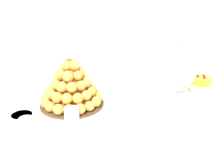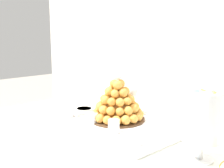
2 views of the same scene
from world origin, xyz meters
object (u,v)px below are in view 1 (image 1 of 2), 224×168
serving_tray (83,107)px  wine_glass (56,70)px  croquembouche (71,85)px  dessert_cup_centre (111,106)px  fruit_tart_plate (201,83)px  creme_brulee_ramekin (22,117)px  dessert_cup_left (27,125)px  dessert_cup_mid_right (144,102)px  macaron_goblet (181,62)px  dessert_cup_mid_left (72,115)px

serving_tray → wine_glass: 0.21m
croquembouche → dessert_cup_centre: 0.19m
serving_tray → dessert_cup_centre: 0.13m
fruit_tart_plate → creme_brulee_ramekin: bearing=-179.5°
dessert_cup_left → dessert_cup_mid_right: 0.48m
creme_brulee_ramekin → fruit_tart_plate: bearing=0.5°
dessert_cup_centre → wine_glass: size_ratio=0.34×
dessert_cup_mid_right → wine_glass: 0.41m
dessert_cup_mid_right → dessert_cup_centre: bearing=176.0°
serving_tray → dessert_cup_centre: dessert_cup_centre is taller
dessert_cup_centre → dessert_cup_mid_right: 0.15m
creme_brulee_ramekin → macaron_goblet: 0.72m
dessert_cup_centre → fruit_tart_plate: (0.54, 0.09, -0.02)m
macaron_goblet → fruit_tart_plate: bearing=11.5°
dessert_cup_mid_right → macaron_goblet: 0.27m
croquembouche → fruit_tart_plate: bearing=-3.4°
macaron_goblet → fruit_tart_plate: size_ratio=1.26×
dessert_cup_mid_left → wine_glass: bearing=86.9°
croquembouche → macaron_goblet: size_ratio=1.04×
dessert_cup_mid_left → wine_glass: 0.28m
fruit_tart_plate → wine_glass: 0.72m
dessert_cup_mid_right → fruit_tart_plate: dessert_cup_mid_right is taller
croquembouche → dessert_cup_mid_right: 0.31m
dessert_cup_left → macaron_goblet: (0.71, 0.07, 0.12)m
dessert_cup_centre → dessert_cup_mid_left: bearing=178.4°
serving_tray → dessert_cup_centre: size_ratio=11.42×
serving_tray → wine_glass: (-0.06, 0.17, 0.12)m
serving_tray → creme_brulee_ramekin: (-0.25, -0.01, 0.02)m
dessert_cup_left → dessert_cup_mid_right: (0.48, -0.00, -0.00)m
dessert_cup_mid_left → dessert_cup_centre: (0.16, -0.00, 0.00)m
croquembouche → dessert_cup_centre: bearing=-47.6°
dessert_cup_centre → fruit_tart_plate: bearing=9.6°
creme_brulee_ramekin → wine_glass: 0.28m
dessert_cup_centre → wine_glass: bearing=118.9°
serving_tray → creme_brulee_ramekin: bearing=-177.3°
creme_brulee_ramekin → fruit_tart_plate: 0.88m
dessert_cup_left → fruit_tart_plate: 0.88m
dessert_cup_centre → serving_tray: bearing=131.1°
dessert_cup_left → macaron_goblet: 0.72m
dessert_cup_mid_left → macaron_goblet: bearing=5.7°
serving_tray → dessert_cup_mid_right: dessert_cup_mid_right is taller
croquembouche → creme_brulee_ramekin: size_ratio=3.04×
serving_tray → dessert_cup_mid_left: size_ratio=11.34×
croquembouche → wine_glass: 0.14m
croquembouche → dessert_cup_mid_left: croquembouche is taller
serving_tray → croquembouche: 0.10m
dessert_cup_mid_left → creme_brulee_ramekin: size_ratio=0.65×
croquembouche → creme_brulee_ramekin: (-0.21, -0.05, -0.08)m
dessert_cup_mid_right → macaron_goblet: bearing=16.7°
dessert_cup_mid_left → wine_glass: wine_glass is taller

